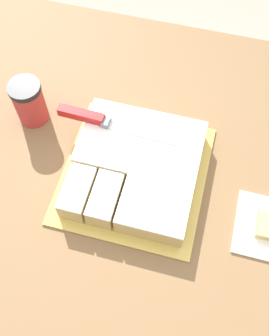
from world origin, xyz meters
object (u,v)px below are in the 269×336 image
(knife, at_px, (96,119))
(coffee_cup, at_px, (29,102))
(cake_board, at_px, (134,175))
(cake, at_px, (136,167))

(knife, relative_size, coffee_cup, 2.50)
(cake_board, relative_size, coffee_cup, 2.90)
(knife, bearing_deg, cake_board, -34.18)
(cake, distance_m, knife, 0.15)
(cake, xyz_separation_m, coffee_cup, (-0.29, 0.10, 0.03))
(cake_board, xyz_separation_m, cake, (0.00, 0.00, 0.03))
(coffee_cup, bearing_deg, cake, -17.98)
(cake_board, xyz_separation_m, coffee_cup, (-0.29, 0.10, 0.06))
(cake, bearing_deg, knife, 145.74)
(cake, xyz_separation_m, knife, (-0.12, 0.08, 0.04))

